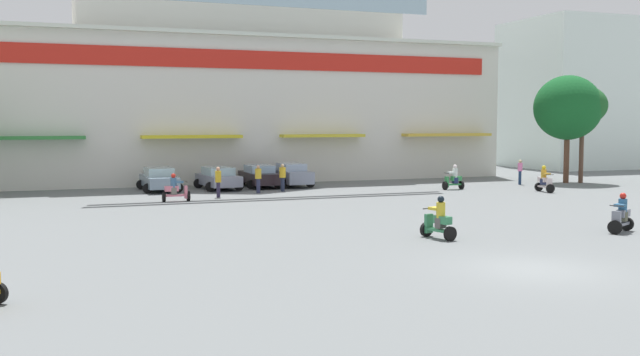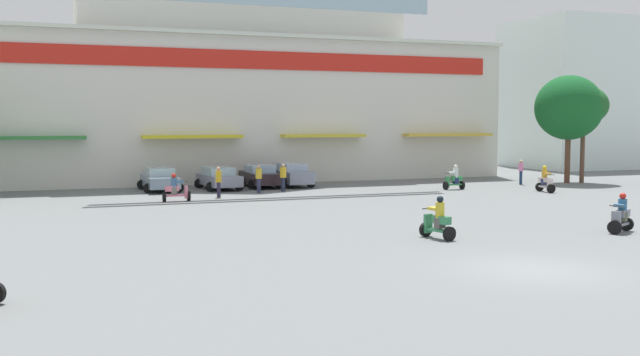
# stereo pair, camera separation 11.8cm
# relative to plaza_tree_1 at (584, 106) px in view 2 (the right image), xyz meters

# --- Properties ---
(ground_plane) EXTENTS (128.00, 128.00, 0.00)m
(ground_plane) POSITION_rel_plaza_tree_1_xyz_m (-21.03, -9.94, -5.28)
(ground_plane) COLOR slate
(colonial_building) EXTENTS (37.96, 17.25, 19.12)m
(colonial_building) POSITION_rel_plaza_tree_1_xyz_m (-21.03, 13.33, 2.92)
(colonial_building) COLOR silver
(colonial_building) RESTS_ON ground
(flank_building_right) EXTENTS (12.95, 9.94, 13.34)m
(flank_building_right) POSITION_rel_plaza_tree_1_xyz_m (12.14, 14.15, 1.39)
(flank_building_right) COLOR silver
(flank_building_right) RESTS_ON ground
(plaza_tree_1) EXTENTS (3.42, 3.09, 6.67)m
(plaza_tree_1) POSITION_rel_plaza_tree_1_xyz_m (0.00, 0.00, 0.00)
(plaza_tree_1) COLOR brown
(plaza_tree_1) RESTS_ON ground
(plaza_tree_3) EXTENTS (4.69, 4.34, 7.37)m
(plaza_tree_3) POSITION_rel_plaza_tree_1_xyz_m (-0.92, 0.38, -0.13)
(plaza_tree_3) COLOR brown
(plaza_tree_3) RESTS_ON ground
(parked_car_0) EXTENTS (2.46, 4.48, 1.43)m
(parked_car_0) POSITION_rel_plaza_tree_1_xyz_m (-28.04, 4.20, -4.55)
(parked_car_0) COLOR slate
(parked_car_0) RESTS_ON ground
(parked_car_1) EXTENTS (2.66, 4.34, 1.39)m
(parked_car_1) POSITION_rel_plaza_tree_1_xyz_m (-24.45, 3.94, -4.56)
(parked_car_1) COLOR gray
(parked_car_1) RESTS_ON ground
(parked_car_2) EXTENTS (2.37, 4.38, 1.42)m
(parked_car_2) POSITION_rel_plaza_tree_1_xyz_m (-21.65, 4.51, -4.55)
(parked_car_2) COLOR black
(parked_car_2) RESTS_ON ground
(parked_car_3) EXTENTS (2.33, 4.29, 1.50)m
(parked_car_3) POSITION_rel_plaza_tree_1_xyz_m (-19.54, 4.37, -4.51)
(parked_car_3) COLOR slate
(parked_car_3) RESTS_ON ground
(scooter_rider_0) EXTENTS (1.43, 0.53, 1.49)m
(scooter_rider_0) POSITION_rel_plaza_tree_1_xyz_m (-27.98, -1.86, -4.66)
(scooter_rider_0) COLOR black
(scooter_rider_0) RESTS_ON ground
(scooter_rider_1) EXTENTS (0.84, 1.46, 1.57)m
(scooter_rider_1) POSITION_rel_plaza_tree_1_xyz_m (-20.95, -17.29, -4.63)
(scooter_rider_1) COLOR black
(scooter_rider_1) RESTS_ON ground
(scooter_rider_3) EXTENTS (1.30, 0.55, 1.55)m
(scooter_rider_3) POSITION_rel_plaza_tree_1_xyz_m (-10.73, -1.18, -4.64)
(scooter_rider_3) COLOR black
(scooter_rider_3) RESTS_ON ground
(scooter_rider_4) EXTENTS (1.45, 1.08, 1.51)m
(scooter_rider_4) POSITION_rel_plaza_tree_1_xyz_m (-13.64, -18.37, -4.64)
(scooter_rider_4) COLOR black
(scooter_rider_4) RESTS_ON ground
(scooter_rider_5) EXTENTS (0.62, 1.39, 1.59)m
(scooter_rider_5) POSITION_rel_plaza_tree_1_xyz_m (-6.42, -4.42, -4.62)
(scooter_rider_5) COLOR black
(scooter_rider_5) RESTS_ON ground
(pedestrian_0) EXTENTS (0.54, 0.54, 1.67)m
(pedestrian_0) POSITION_rel_plaza_tree_1_xyz_m (-21.07, 1.34, -4.34)
(pedestrian_0) COLOR #22293F
(pedestrian_0) RESTS_ON ground
(pedestrian_1) EXTENTS (0.34, 0.34, 1.70)m
(pedestrian_1) POSITION_rel_plaza_tree_1_xyz_m (-25.44, -0.71, -4.30)
(pedestrian_1) COLOR #2A253D
(pedestrian_1) RESTS_ON ground
(pedestrian_2) EXTENTS (0.50, 0.50, 1.66)m
(pedestrian_2) POSITION_rel_plaza_tree_1_xyz_m (-22.73, 0.80, -4.34)
(pedestrian_2) COLOR #2B2F4D
(pedestrian_2) RESTS_ON ground
(pedestrian_3) EXTENTS (0.44, 0.44, 1.67)m
(pedestrian_3) POSITION_rel_plaza_tree_1_xyz_m (-4.75, 0.32, -4.30)
(pedestrian_3) COLOR navy
(pedestrian_3) RESTS_ON ground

